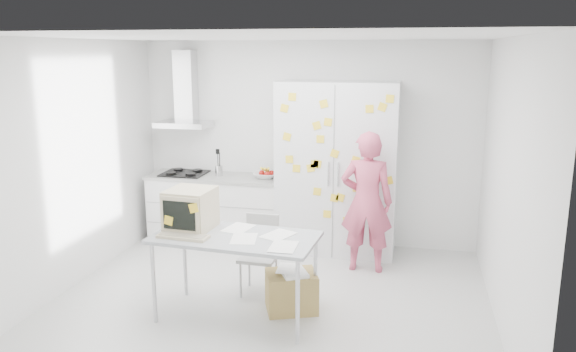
% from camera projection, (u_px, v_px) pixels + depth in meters
% --- Properties ---
extents(floor, '(4.50, 4.00, 0.02)m').
position_uv_depth(floor, '(271.00, 302.00, 5.90)').
color(floor, silver).
rests_on(floor, ground).
extents(walls, '(4.52, 4.01, 2.70)m').
position_uv_depth(walls, '(286.00, 162.00, 6.28)').
color(walls, white).
rests_on(walls, ground).
extents(ceiling, '(4.50, 4.00, 0.02)m').
position_uv_depth(ceiling, '(269.00, 37.00, 5.30)').
color(ceiling, white).
rests_on(ceiling, walls).
extents(counter_run, '(1.84, 0.63, 1.28)m').
position_uv_depth(counter_run, '(217.00, 208.00, 7.67)').
color(counter_run, white).
rests_on(counter_run, ground).
extents(range_hood, '(0.70, 0.48, 1.01)m').
position_uv_depth(range_hood, '(185.00, 97.00, 7.56)').
color(range_hood, silver).
rests_on(range_hood, walls).
extents(tall_cabinet, '(1.50, 0.68, 2.20)m').
position_uv_depth(tall_cabinet, '(337.00, 169.00, 7.15)').
color(tall_cabinet, silver).
rests_on(tall_cabinet, ground).
extents(person, '(0.62, 0.42, 1.68)m').
position_uv_depth(person, '(367.00, 202.00, 6.56)').
color(person, '#CA4E6C').
rests_on(person, ground).
extents(desk, '(1.61, 0.89, 1.25)m').
position_uv_depth(desk, '(206.00, 221.00, 5.47)').
color(desk, '#A7ADB2').
rests_on(desk, ground).
extents(chair, '(0.39, 0.39, 0.84)m').
position_uv_depth(chair, '(260.00, 249.00, 6.05)').
color(chair, '#AAAAA7').
rests_on(chair, ground).
extents(cardboard_box, '(0.60, 0.55, 0.43)m').
position_uv_depth(cardboard_box, '(291.00, 291.00, 5.66)').
color(cardboard_box, '#A68B47').
rests_on(cardboard_box, ground).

